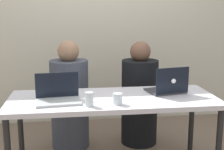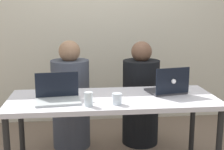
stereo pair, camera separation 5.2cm
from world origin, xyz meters
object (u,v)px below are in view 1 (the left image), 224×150
object	(u,v)px
person_on_right	(139,99)
laptop_back_right	(168,87)
laptop_front_left	(58,96)
water_glass_left	(89,100)
person_on_left	(70,101)
water_glass_center	(118,99)

from	to	relation	value
person_on_right	laptop_back_right	size ratio (longest dim) A/B	3.08
person_on_right	laptop_front_left	bearing A→B (deg)	55.98
laptop_back_right	water_glass_left	xyz separation A→B (m)	(-0.72, -0.30, -0.01)
person_on_left	laptop_back_right	xyz separation A→B (m)	(0.88, -0.57, 0.26)
laptop_front_left	water_glass_center	xyz separation A→B (m)	(0.47, -0.13, -0.01)
laptop_front_left	water_glass_left	xyz separation A→B (m)	(0.25, -0.15, -0.00)
water_glass_center	water_glass_left	bearing A→B (deg)	-174.55
water_glass_left	person_on_right	bearing A→B (deg)	55.78
person_on_left	laptop_front_left	world-z (taller)	person_on_left
laptop_front_left	water_glass_left	world-z (taller)	laptop_front_left
laptop_front_left	laptop_back_right	size ratio (longest dim) A/B	1.03
person_on_right	water_glass_left	distance (m)	1.08
laptop_back_right	laptop_front_left	bearing A→B (deg)	-3.55
person_on_left	water_glass_center	world-z (taller)	person_on_left
laptop_back_right	person_on_left	bearing A→B (deg)	-44.97
person_on_left	laptop_front_left	xyz separation A→B (m)	(-0.09, -0.71, 0.25)
person_on_left	water_glass_left	distance (m)	0.92
person_on_right	water_glass_left	xyz separation A→B (m)	(-0.59, -0.87, 0.26)
person_on_left	laptop_back_right	distance (m)	1.08
person_on_right	laptop_back_right	xyz separation A→B (m)	(0.13, -0.57, 0.26)
laptop_front_left	laptop_back_right	distance (m)	0.97
person_on_left	laptop_front_left	distance (m)	0.76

